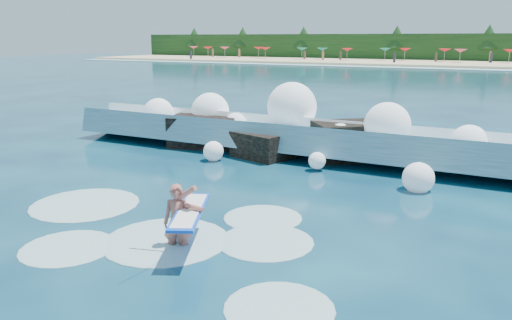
# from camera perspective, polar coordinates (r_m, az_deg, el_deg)

# --- Properties ---
(ground) EXTENTS (200.00, 200.00, 0.00)m
(ground) POSITION_cam_1_polar(r_m,az_deg,el_deg) (12.24, -10.69, -6.67)
(ground) COLOR #07243F
(ground) RESTS_ON ground
(beach) EXTENTS (140.00, 20.00, 0.40)m
(beach) POSITION_cam_1_polar(r_m,az_deg,el_deg) (87.34, 23.14, 10.05)
(beach) COLOR tan
(beach) RESTS_ON ground
(wet_band) EXTENTS (140.00, 5.00, 0.08)m
(wet_band) POSITION_cam_1_polar(r_m,az_deg,el_deg) (76.40, 22.41, 9.61)
(wet_band) COLOR silver
(wet_band) RESTS_ON ground
(treeline) EXTENTS (140.00, 4.00, 5.00)m
(treeline) POSITION_cam_1_polar(r_m,az_deg,el_deg) (97.23, 23.79, 11.62)
(treeline) COLOR black
(treeline) RESTS_ON ground
(breaking_wave) EXTENTS (19.94, 3.04, 1.72)m
(breaking_wave) POSITION_cam_1_polar(r_m,az_deg,el_deg) (18.45, 6.69, 2.34)
(breaking_wave) COLOR teal
(breaking_wave) RESTS_ON ground
(rock_cluster) EXTENTS (8.63, 3.57, 1.53)m
(rock_cluster) POSITION_cam_1_polar(r_m,az_deg,el_deg) (18.95, 0.85, 2.38)
(rock_cluster) COLOR black
(rock_cluster) RESTS_ON ground
(surfer_with_board) EXTENTS (1.40, 2.82, 1.63)m
(surfer_with_board) POSITION_cam_1_polar(r_m,az_deg,el_deg) (10.39, -8.64, -6.82)
(surfer_with_board) COLOR #A95C4F
(surfer_with_board) RESTS_ON ground
(wave_spray) EXTENTS (15.32, 4.74, 2.70)m
(wave_spray) POSITION_cam_1_polar(r_m,az_deg,el_deg) (18.58, 5.29, 4.48)
(wave_spray) COLOR white
(wave_spray) RESTS_ON ground
(surf_foam) EXTENTS (9.00, 5.47, 0.14)m
(surf_foam) POSITION_cam_1_polar(r_m,az_deg,el_deg) (11.59, -11.27, -7.89)
(surf_foam) COLOR silver
(surf_foam) RESTS_ON ground
(beach_umbrellas) EXTENTS (111.41, 6.87, 0.50)m
(beach_umbrellas) POSITION_cam_1_polar(r_m,az_deg,el_deg) (88.96, 23.33, 11.40)
(beach_umbrellas) COLOR #CC3C5A
(beach_umbrellas) RESTS_ON ground
(beachgoers) EXTENTS (107.20, 14.12, 1.94)m
(beachgoers) POSITION_cam_1_polar(r_m,az_deg,el_deg) (84.93, 23.67, 10.52)
(beachgoers) COLOR #3F332D
(beachgoers) RESTS_ON ground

